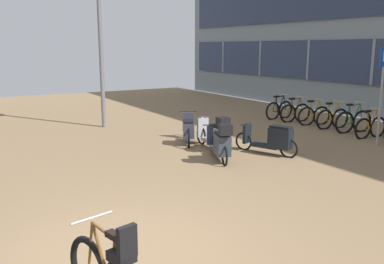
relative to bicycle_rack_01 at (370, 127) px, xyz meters
The scene contains 13 objects.
ground 8.36m from the bicycle_rack_01, 158.90° to the right, with size 21.00×40.00×0.13m.
bicycle_rack_01 is the anchor object (origin of this frame).
bicycle_rack_02 0.83m from the bicycle_rack_01, 73.98° to the left, with size 1.41×0.48×1.02m.
bicycle_rack_03 1.60m from the bicycle_rack_01, 83.36° to the left, with size 1.34×0.48×0.96m.
bicycle_rack_04 2.39m from the bicycle_rack_01, 85.80° to the left, with size 1.25×0.49×0.95m.
bicycle_rack_05 3.18m from the bicycle_rack_01, 89.02° to the left, with size 1.30×0.48×0.96m.
bicycle_rack_06 3.98m from the bicycle_rack_01, 89.82° to the left, with size 1.35×0.48×0.97m.
scooter_near 5.00m from the bicycle_rack_01, 166.72° to the left, with size 0.56×1.75×0.98m.
scooter_mid 5.33m from the bicycle_rack_01, behind, with size 0.92×1.72×0.99m.
scooter_far 5.51m from the bicycle_rack_01, 156.30° to the left, with size 0.95×1.55×0.85m.
scooter_extra 3.87m from the bicycle_rack_01, behind, with size 0.85×1.69×0.79m.
parking_sign 1.68m from the bicycle_rack_01, 133.74° to the right, with size 0.40×0.07×2.67m.
lamp_post 8.96m from the bicycle_rack_01, 137.19° to the left, with size 0.20×0.52×5.34m.
Camera 1 is at (-1.68, -4.71, 2.68)m, focal length 38.89 mm.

